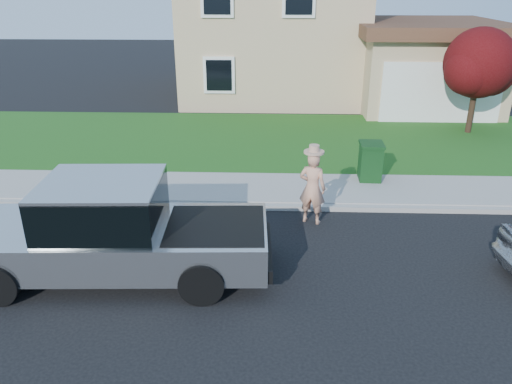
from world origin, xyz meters
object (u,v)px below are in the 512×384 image
(pickup_truck, at_px, (113,233))
(ornamental_tree, at_px, (480,66))
(woman, at_px, (312,187))
(trash_bin, at_px, (370,161))

(pickup_truck, height_order, ornamental_tree, ornamental_tree)
(woman, bearing_deg, pickup_truck, 51.19)
(ornamental_tree, distance_m, trash_bin, 6.93)
(ornamental_tree, xyz_separation_m, trash_bin, (-4.49, -4.96, -1.79))
(trash_bin, bearing_deg, pickup_truck, -137.61)
(pickup_truck, relative_size, woman, 3.15)
(trash_bin, bearing_deg, ornamental_tree, 49.73)
(pickup_truck, distance_m, trash_bin, 7.43)
(woman, distance_m, ornamental_tree, 9.80)
(ornamental_tree, bearing_deg, pickup_truck, -136.00)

